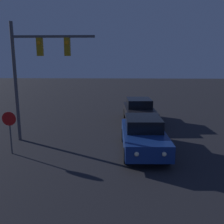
# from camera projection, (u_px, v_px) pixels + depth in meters

# --- Properties ---
(car_near) EXTENTS (2.09, 4.78, 1.64)m
(car_near) POSITION_uv_depth(u_px,v_px,m) (143.00, 134.00, 11.94)
(car_near) COLOR navy
(car_near) RESTS_ON ground_plane
(car_far) EXTENTS (2.18, 4.81, 1.64)m
(car_far) POSITION_uv_depth(u_px,v_px,m) (139.00, 111.00, 17.52)
(car_far) COLOR black
(car_far) RESTS_ON ground_plane
(traffic_signal_mast) EXTENTS (4.31, 0.30, 6.23)m
(traffic_signal_mast) POSITION_uv_depth(u_px,v_px,m) (34.00, 64.00, 12.88)
(traffic_signal_mast) COLOR #4C4C51
(traffic_signal_mast) RESTS_ON ground_plane
(stop_sign) EXTENTS (0.65, 0.07, 2.01)m
(stop_sign) POSITION_uv_depth(u_px,v_px,m) (10.00, 125.00, 11.47)
(stop_sign) COLOR #4C4C51
(stop_sign) RESTS_ON ground_plane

